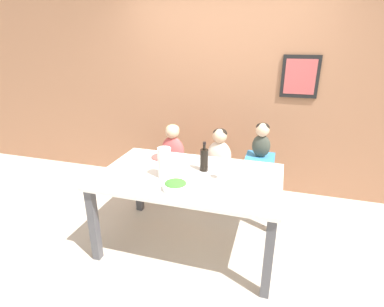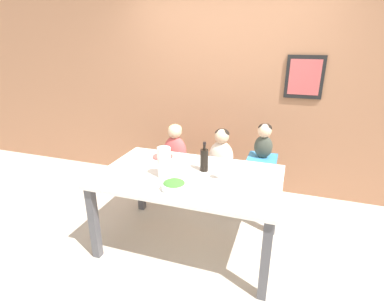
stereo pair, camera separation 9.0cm
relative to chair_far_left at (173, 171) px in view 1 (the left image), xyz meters
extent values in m
plane|color=#BCB2A3|center=(0.45, -0.78, -0.40)|extent=(14.00, 14.00, 0.00)
cube|color=#9E6B4C|center=(0.45, 0.67, 0.95)|extent=(10.00, 0.06, 2.70)
cube|color=black|center=(1.36, 0.63, 1.10)|extent=(0.42, 0.02, 0.48)
cube|color=#B74C4C|center=(1.36, 0.62, 1.10)|extent=(0.34, 0.00, 0.40)
cube|color=silver|center=(0.45, -0.78, 0.34)|extent=(1.63, 1.01, 0.03)
cube|color=#4C4C51|center=(-0.31, -1.22, -0.04)|extent=(0.07, 0.07, 0.72)
cube|color=#4C4C51|center=(1.21, -1.22, -0.04)|extent=(0.07, 0.07, 0.72)
cube|color=#4C4C51|center=(-0.31, -0.33, -0.04)|extent=(0.07, 0.07, 0.72)
cube|color=#4C4C51|center=(1.21, -0.33, -0.04)|extent=(0.07, 0.07, 0.72)
cylinder|color=silver|center=(-0.14, -0.14, -0.18)|extent=(0.04, 0.04, 0.43)
cylinder|color=silver|center=(0.14, -0.14, -0.18)|extent=(0.04, 0.04, 0.43)
cylinder|color=silver|center=(-0.14, 0.14, -0.18)|extent=(0.04, 0.04, 0.43)
cylinder|color=silver|center=(0.14, 0.14, -0.18)|extent=(0.04, 0.04, 0.43)
cube|color=white|center=(0.00, 0.00, 0.05)|extent=(0.37, 0.41, 0.05)
cylinder|color=silver|center=(0.43, -0.14, -0.18)|extent=(0.04, 0.04, 0.43)
cylinder|color=silver|center=(0.70, -0.14, -0.18)|extent=(0.04, 0.04, 0.43)
cylinder|color=silver|center=(0.43, 0.14, -0.18)|extent=(0.04, 0.04, 0.43)
cylinder|color=silver|center=(0.70, 0.14, -0.18)|extent=(0.04, 0.04, 0.43)
cube|color=white|center=(0.56, 0.00, 0.05)|extent=(0.37, 0.41, 0.05)
cylinder|color=silver|center=(0.90, -0.12, -0.07)|extent=(0.04, 0.04, 0.65)
cylinder|color=silver|center=(1.14, -0.12, -0.07)|extent=(0.04, 0.04, 0.65)
cylinder|color=silver|center=(0.90, 0.12, -0.07)|extent=(0.04, 0.04, 0.65)
cylinder|color=silver|center=(1.14, 0.12, -0.07)|extent=(0.04, 0.04, 0.65)
cube|color=teal|center=(1.02, 0.00, 0.28)|extent=(0.31, 0.35, 0.05)
ellipsoid|color=#C64C4C|center=(0.00, 0.00, 0.26)|extent=(0.28, 0.17, 0.36)
sphere|color=#D6AD89|center=(0.00, 0.00, 0.50)|extent=(0.16, 0.16, 0.16)
ellipsoid|color=#DBC684|center=(0.00, 0.01, 0.52)|extent=(0.16, 0.16, 0.11)
ellipsoid|color=beige|center=(0.56, 0.00, 0.26)|extent=(0.28, 0.17, 0.36)
sphere|color=#D6AD89|center=(0.56, 0.00, 0.50)|extent=(0.16, 0.16, 0.16)
ellipsoid|color=black|center=(0.56, 0.01, 0.52)|extent=(0.16, 0.16, 0.11)
ellipsoid|color=#3D4238|center=(1.02, 0.00, 0.43)|extent=(0.20, 0.12, 0.25)
sphere|color=#D6AD89|center=(1.02, 0.00, 0.61)|extent=(0.15, 0.15, 0.15)
ellipsoid|color=black|center=(1.02, 0.01, 0.63)|extent=(0.14, 0.14, 0.10)
cylinder|color=black|center=(0.55, -0.65, 0.46)|extent=(0.08, 0.08, 0.21)
cylinder|color=black|center=(0.55, -0.65, 0.60)|extent=(0.03, 0.03, 0.07)
cylinder|color=black|center=(0.55, -0.65, 0.63)|extent=(0.03, 0.03, 0.02)
cylinder|color=white|center=(0.25, -0.88, 0.49)|extent=(0.12, 0.12, 0.28)
cylinder|color=white|center=(0.73, -0.78, 0.36)|extent=(0.06, 0.06, 0.00)
cylinder|color=white|center=(0.73, -0.78, 0.39)|extent=(0.01, 0.01, 0.07)
ellipsoid|color=white|center=(0.73, -0.78, 0.47)|extent=(0.07, 0.07, 0.08)
cylinder|color=white|center=(0.43, -1.08, 0.38)|extent=(0.21, 0.21, 0.06)
ellipsoid|color=#3D752D|center=(0.43, -1.08, 0.41)|extent=(0.18, 0.18, 0.04)
cylinder|color=silver|center=(-0.05, -1.02, 0.36)|extent=(0.21, 0.21, 0.01)
cylinder|color=#D14C47|center=(0.04, -0.46, 0.36)|extent=(0.21, 0.21, 0.01)
cylinder|color=silver|center=(0.95, -0.51, 0.36)|extent=(0.21, 0.21, 0.01)
camera|label=1|loc=(1.18, -3.13, 1.51)|focal=28.00mm
camera|label=2|loc=(1.27, -3.11, 1.51)|focal=28.00mm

